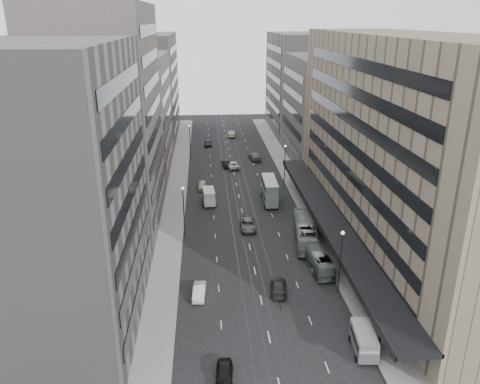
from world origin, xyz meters
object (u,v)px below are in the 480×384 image
object	(u,v)px
sedan_2	(248,225)
double_decker	(270,190)
bus_far	(305,231)
bus_near	(317,257)
sedan_1	(199,291)
sedan_0	(224,374)
vw_microbus	(364,340)
panel_van	(209,196)
pedestrian	(379,343)

from	to	relation	value
sedan_2	double_decker	bearing A→B (deg)	67.34
bus_far	sedan_2	world-z (taller)	bus_far
bus_near	sedan_1	distance (m)	17.09
sedan_0	sedan_1	bearing A→B (deg)	103.52
sedan_0	sedan_2	distance (m)	33.69
vw_microbus	panel_van	world-z (taller)	panel_van
sedan_1	pedestrian	xyz separation A→B (m)	(18.20, -11.48, 0.30)
bus_near	double_decker	distance (m)	24.13
bus_far	double_decker	xyz separation A→B (m)	(-3.14, 16.28, 0.70)
double_decker	pedestrian	world-z (taller)	double_decker
bus_near	vw_microbus	bearing A→B (deg)	89.47
bus_near	sedan_1	bearing A→B (deg)	18.34
pedestrian	bus_far	bearing A→B (deg)	-94.89
pedestrian	double_decker	bearing A→B (deg)	-92.60
sedan_2	pedestrian	size ratio (longest dim) A/B	3.08
vw_microbus	pedestrian	distance (m)	1.63
panel_van	sedan_2	size ratio (longest dim) A/B	0.90
double_decker	vw_microbus	distance (m)	41.67
vw_microbus	sedan_1	distance (m)	20.18
panel_van	sedan_1	bearing A→B (deg)	-96.88
vw_microbus	sedan_2	xyz separation A→B (m)	(-8.85, 30.33, -0.70)
bus_near	sedan_0	distance (m)	24.57
bus_near	sedan_2	distance (m)	15.16
bus_near	double_decker	xyz separation A→B (m)	(-3.14, 23.90, 1.04)
sedan_1	pedestrian	bearing A→B (deg)	-28.16
bus_near	sedan_0	world-z (taller)	bus_near
double_decker	sedan_0	world-z (taller)	double_decker
double_decker	pedestrian	xyz separation A→B (m)	(5.41, -41.54, -1.42)
bus_far	double_decker	distance (m)	16.60
vw_microbus	panel_van	distance (m)	44.08
sedan_1	pedestrian	distance (m)	21.52
double_decker	sedan_1	distance (m)	32.71
bus_near	panel_van	xyz separation A→B (m)	(-14.24, 23.90, 0.19)
double_decker	sedan_0	distance (m)	45.63
double_decker	sedan_2	size ratio (longest dim) A/B	1.60
bus_near	bus_far	world-z (taller)	bus_far
bus_near	vw_microbus	xyz separation A→B (m)	(0.70, -17.57, 0.04)
vw_microbus	sedan_1	size ratio (longest dim) A/B	1.17
vw_microbus	bus_near	bearing A→B (deg)	97.84
bus_far	pedestrian	world-z (taller)	bus_far
sedan_0	panel_van	bearing A→B (deg)	94.98
panel_van	pedestrian	xyz separation A→B (m)	(16.51, -41.53, -0.57)
bus_near	sedan_1	xyz separation A→B (m)	(-15.93, -6.16, -0.69)
bus_far	pedestrian	size ratio (longest dim) A/B	7.34
bus_near	sedan_1	world-z (taller)	bus_near
double_decker	panel_van	xyz separation A→B (m)	(-11.10, -0.01, -0.85)
sedan_1	sedan_2	size ratio (longest dim) A/B	0.81
bus_far	sedan_0	xyz separation A→B (m)	(-13.55, -28.11, -1.02)
bus_near	vw_microbus	size ratio (longest dim) A/B	2.02
bus_near	bus_far	size ratio (longest dim) A/B	0.80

